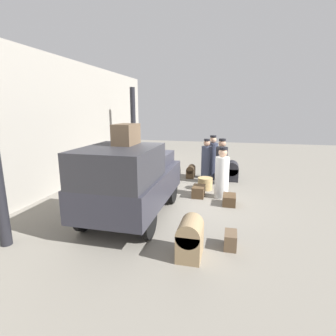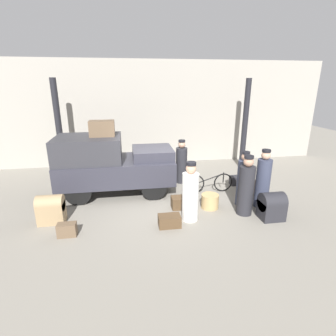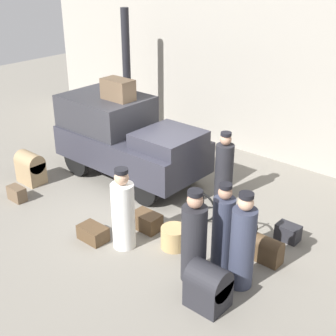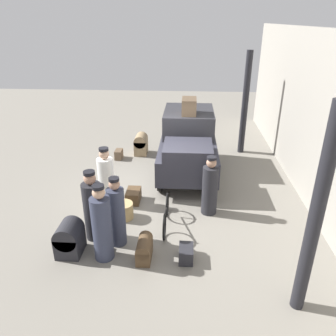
{
  "view_description": "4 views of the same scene",
  "coord_description": "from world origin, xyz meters",
  "px_view_note": "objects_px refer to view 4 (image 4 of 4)",
  "views": [
    {
      "loc": [
        -7.63,
        -1.71,
        2.78
      ],
      "look_at": [
        0.2,
        0.2,
        0.95
      ],
      "focal_mm": 28.0,
      "sensor_mm": 36.0,
      "label": 1
    },
    {
      "loc": [
        -1.06,
        -7.66,
        3.55
      ],
      "look_at": [
        0.2,
        0.2,
        0.95
      ],
      "focal_mm": 28.0,
      "sensor_mm": 36.0,
      "label": 2
    },
    {
      "loc": [
        6.07,
        -6.62,
        5.18
      ],
      "look_at": [
        0.2,
        0.2,
        0.95
      ],
      "focal_mm": 50.0,
      "sensor_mm": 36.0,
      "label": 3
    },
    {
      "loc": [
        8.37,
        0.74,
        4.71
      ],
      "look_at": [
        0.2,
        0.2,
        0.95
      ],
      "focal_mm": 35.0,
      "sensor_mm": 36.0,
      "label": 4
    }
  ],
  "objects_px": {
    "porter_carrying_trunk": "(106,179)",
    "trunk_umber_medium": "(119,154)",
    "trunk_large_brown": "(144,248)",
    "suitcase_tan_flat": "(104,187)",
    "porter_lifting_near_truck": "(102,226)",
    "trunk_wicker_pale": "(133,196)",
    "porter_standing_middle": "(93,209)",
    "conductor_in_dark_uniform": "(117,214)",
    "wicker_basket": "(123,211)",
    "trunk_barrel_dark": "(69,238)",
    "trunk_on_truck_roof": "(189,106)",
    "suitcase_small_leather": "(141,144)",
    "bicycle": "(166,215)",
    "suitcase_black_upright": "(186,254)",
    "porter_with_bicycle": "(210,188)",
    "truck": "(188,142)"
  },
  "relations": [
    {
      "from": "porter_carrying_trunk",
      "to": "trunk_umber_medium",
      "type": "xyz_separation_m",
      "value": [
        -3.13,
        -0.33,
        -0.57
      ]
    },
    {
      "from": "trunk_large_brown",
      "to": "suitcase_tan_flat",
      "type": "bearing_deg",
      "value": -151.02
    },
    {
      "from": "porter_lifting_near_truck",
      "to": "trunk_umber_medium",
      "type": "xyz_separation_m",
      "value": [
        -5.43,
        -0.8,
        -0.63
      ]
    },
    {
      "from": "trunk_umber_medium",
      "to": "trunk_wicker_pale",
      "type": "xyz_separation_m",
      "value": [
        3.04,
        1.04,
        0.01
      ]
    },
    {
      "from": "porter_standing_middle",
      "to": "conductor_in_dark_uniform",
      "type": "height_order",
      "value": "porter_standing_middle"
    },
    {
      "from": "wicker_basket",
      "to": "suitcase_tan_flat",
      "type": "distance_m",
      "value": 1.6
    },
    {
      "from": "trunk_barrel_dark",
      "to": "trunk_on_truck_roof",
      "type": "bearing_deg",
      "value": 151.09
    },
    {
      "from": "wicker_basket",
      "to": "suitcase_small_leather",
      "type": "relative_size",
      "value": 0.66
    },
    {
      "from": "trunk_barrel_dark",
      "to": "trunk_umber_medium",
      "type": "bearing_deg",
      "value": -179.78
    },
    {
      "from": "bicycle",
      "to": "suitcase_black_upright",
      "type": "xyz_separation_m",
      "value": [
        1.2,
        0.52,
        -0.17
      ]
    },
    {
      "from": "bicycle",
      "to": "trunk_barrel_dark",
      "type": "height_order",
      "value": "trunk_barrel_dark"
    },
    {
      "from": "porter_carrying_trunk",
      "to": "porter_with_bicycle",
      "type": "height_order",
      "value": "porter_carrying_trunk"
    },
    {
      "from": "suitcase_small_leather",
      "to": "trunk_large_brown",
      "type": "relative_size",
      "value": 1.24
    },
    {
      "from": "truck",
      "to": "suitcase_small_leather",
      "type": "distance_m",
      "value": 2.42
    },
    {
      "from": "conductor_in_dark_uniform",
      "to": "suitcase_black_upright",
      "type": "xyz_separation_m",
      "value": [
        0.49,
        1.56,
        -0.6
      ]
    },
    {
      "from": "bicycle",
      "to": "porter_lifting_near_truck",
      "type": "relative_size",
      "value": 0.93
    },
    {
      "from": "wicker_basket",
      "to": "suitcase_tan_flat",
      "type": "height_order",
      "value": "wicker_basket"
    },
    {
      "from": "porter_standing_middle",
      "to": "truck",
      "type": "bearing_deg",
      "value": 150.53
    },
    {
      "from": "porter_with_bicycle",
      "to": "suitcase_small_leather",
      "type": "distance_m",
      "value": 4.66
    },
    {
      "from": "truck",
      "to": "suitcase_black_upright",
      "type": "height_order",
      "value": "truck"
    },
    {
      "from": "porter_standing_middle",
      "to": "trunk_large_brown",
      "type": "height_order",
      "value": "porter_standing_middle"
    },
    {
      "from": "truck",
      "to": "wicker_basket",
      "type": "height_order",
      "value": "truck"
    },
    {
      "from": "wicker_basket",
      "to": "trunk_on_truck_roof",
      "type": "distance_m",
      "value": 4.01
    },
    {
      "from": "trunk_barrel_dark",
      "to": "bicycle",
      "type": "bearing_deg",
      "value": 118.98
    },
    {
      "from": "truck",
      "to": "suitcase_small_leather",
      "type": "height_order",
      "value": "truck"
    },
    {
      "from": "porter_lifting_near_truck",
      "to": "suitcase_tan_flat",
      "type": "bearing_deg",
      "value": -165.81
    },
    {
      "from": "truck",
      "to": "porter_lifting_near_truck",
      "type": "xyz_separation_m",
      "value": [
        4.45,
        -1.73,
        -0.25
      ]
    },
    {
      "from": "trunk_umber_medium",
      "to": "trunk_wicker_pale",
      "type": "relative_size",
      "value": 0.76
    },
    {
      "from": "conductor_in_dark_uniform",
      "to": "suitcase_tan_flat",
      "type": "xyz_separation_m",
      "value": [
        -2.39,
        -0.93,
        -0.61
      ]
    },
    {
      "from": "porter_carrying_trunk",
      "to": "trunk_large_brown",
      "type": "distance_m",
      "value": 2.69
    },
    {
      "from": "porter_with_bicycle",
      "to": "trunk_barrel_dark",
      "type": "bearing_deg",
      "value": -59.21
    },
    {
      "from": "porter_lifting_near_truck",
      "to": "trunk_large_brown",
      "type": "distance_m",
      "value": 1.02
    },
    {
      "from": "bicycle",
      "to": "suitcase_black_upright",
      "type": "bearing_deg",
      "value": 23.23
    },
    {
      "from": "wicker_basket",
      "to": "suitcase_black_upright",
      "type": "relative_size",
      "value": 1.13
    },
    {
      "from": "suitcase_tan_flat",
      "to": "truck",
      "type": "bearing_deg",
      "value": 122.02
    },
    {
      "from": "trunk_umber_medium",
      "to": "trunk_barrel_dark",
      "type": "xyz_separation_m",
      "value": [
        5.32,
        0.02,
        0.21
      ]
    },
    {
      "from": "wicker_basket",
      "to": "suitcase_tan_flat",
      "type": "xyz_separation_m",
      "value": [
        -1.36,
        -0.85,
        -0.06
      ]
    },
    {
      "from": "trunk_wicker_pale",
      "to": "wicker_basket",
      "type": "bearing_deg",
      "value": -8.56
    },
    {
      "from": "porter_carrying_trunk",
      "to": "trunk_on_truck_roof",
      "type": "bearing_deg",
      "value": 136.77
    },
    {
      "from": "porter_carrying_trunk",
      "to": "conductor_in_dark_uniform",
      "type": "xyz_separation_m",
      "value": [
        1.79,
        0.67,
        0.03
      ]
    },
    {
      "from": "trunk_barrel_dark",
      "to": "porter_with_bicycle",
      "type": "bearing_deg",
      "value": 120.79
    },
    {
      "from": "conductor_in_dark_uniform",
      "to": "trunk_umber_medium",
      "type": "xyz_separation_m",
      "value": [
        -4.91,
        -0.99,
        -0.59
      ]
    },
    {
      "from": "bicycle",
      "to": "porter_lifting_near_truck",
      "type": "distance_m",
      "value": 1.8
    },
    {
      "from": "truck",
      "to": "trunk_wicker_pale",
      "type": "height_order",
      "value": "truck"
    },
    {
      "from": "porter_lifting_near_truck",
      "to": "trunk_barrel_dark",
      "type": "height_order",
      "value": "porter_lifting_near_truck"
    },
    {
      "from": "suitcase_small_leather",
      "to": "trunk_barrel_dark",
      "type": "height_order",
      "value": "suitcase_small_leather"
    },
    {
      "from": "bicycle",
      "to": "trunk_barrel_dark",
      "type": "relative_size",
      "value": 2.13
    },
    {
      "from": "wicker_basket",
      "to": "trunk_umber_medium",
      "type": "xyz_separation_m",
      "value": [
        -3.88,
        -0.91,
        -0.04
      ]
    },
    {
      "from": "trunk_on_truck_roof",
      "to": "conductor_in_dark_uniform",
      "type": "bearing_deg",
      "value": -20.4
    },
    {
      "from": "conductor_in_dark_uniform",
      "to": "suitcase_small_leather",
      "type": "height_order",
      "value": "conductor_in_dark_uniform"
    }
  ]
}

